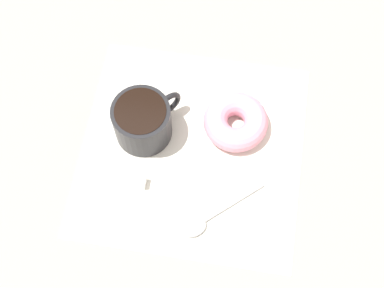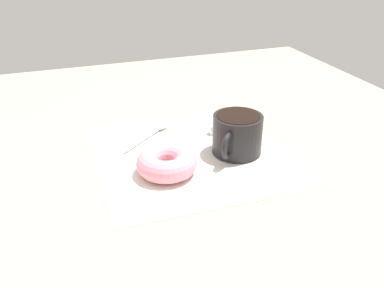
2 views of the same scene
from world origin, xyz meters
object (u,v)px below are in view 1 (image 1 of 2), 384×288
at_px(coffee_cup, 143,120).
at_px(spoon, 205,220).
at_px(donut, 236,122).
at_px(sugar_cube, 140,182).

distance_m(coffee_cup, spoon, 0.18).
xyz_separation_m(donut, spoon, (-0.03, -0.16, -0.02)).
distance_m(donut, spoon, 0.16).
distance_m(donut, sugar_cube, 0.18).
bearing_deg(coffee_cup, donut, 10.93).
relative_size(coffee_cup, donut, 0.99).
xyz_separation_m(coffee_cup, spoon, (0.11, -0.13, -0.03)).
bearing_deg(sugar_cube, coffee_cup, 95.81).
distance_m(spoon, sugar_cube, 0.11).
xyz_separation_m(coffee_cup, donut, (0.14, 0.03, -0.02)).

